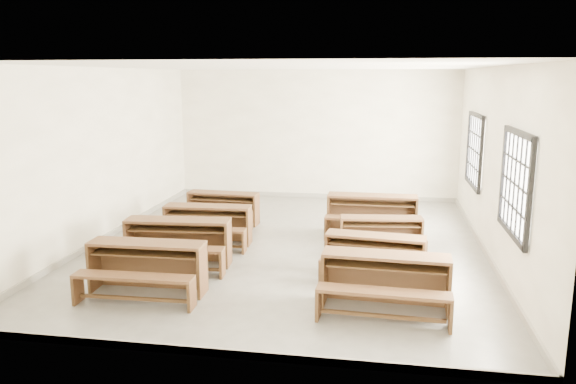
% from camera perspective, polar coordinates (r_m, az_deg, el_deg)
% --- Properties ---
extents(room, '(8.50, 8.50, 3.20)m').
position_cam_1_polar(room, '(9.89, 0.52, 6.48)').
color(room, gray).
rests_on(room, ground).
extents(desk_set_0, '(1.67, 0.90, 0.74)m').
position_cam_1_polar(desk_set_0, '(8.24, -14.22, -7.12)').
color(desk_set_0, brown).
rests_on(desk_set_0, ground).
extents(desk_set_1, '(1.77, 1.02, 0.76)m').
position_cam_1_polar(desk_set_1, '(9.32, -11.17, -4.71)').
color(desk_set_1, brown).
rests_on(desk_set_1, ground).
extents(desk_set_2, '(1.63, 0.90, 0.72)m').
position_cam_1_polar(desk_set_2, '(10.41, -8.22, -3.03)').
color(desk_set_2, brown).
rests_on(desk_set_2, ground).
extents(desk_set_3, '(1.53, 0.86, 0.67)m').
position_cam_1_polar(desk_set_3, '(11.78, -6.67, -1.40)').
color(desk_set_3, brown).
rests_on(desk_set_3, ground).
extents(desk_set_4, '(1.71, 0.95, 0.75)m').
position_cam_1_polar(desk_set_4, '(7.56, 9.85, -8.61)').
color(desk_set_4, brown).
rests_on(desk_set_4, ground).
extents(desk_set_5, '(1.58, 0.94, 0.68)m').
position_cam_1_polar(desk_set_5, '(8.67, 8.79, -6.21)').
color(desk_set_5, brown).
rests_on(desk_set_5, ground).
extents(desk_set_6, '(1.49, 0.89, 0.64)m').
position_cam_1_polar(desk_set_6, '(9.93, 9.46, -4.07)').
color(desk_set_6, brown).
rests_on(desk_set_6, ground).
extents(desk_set_7, '(1.74, 0.91, 0.78)m').
position_cam_1_polar(desk_set_7, '(11.03, 8.52, -2.01)').
color(desk_set_7, brown).
rests_on(desk_set_7, ground).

